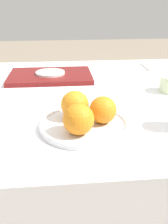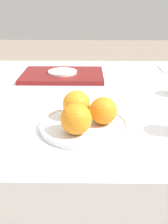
% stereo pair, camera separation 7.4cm
% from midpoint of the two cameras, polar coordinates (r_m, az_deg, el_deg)
% --- Properties ---
extents(table, '(1.12, 1.07, 0.73)m').
position_cam_midpoint_polar(table, '(1.20, 3.75, -12.50)').
color(table, white).
rests_on(table, ground_plane).
extents(fruit_platter, '(0.26, 0.26, 0.02)m').
position_cam_midpoint_polar(fruit_platter, '(0.75, 2.80, -2.88)').
color(fruit_platter, silver).
rests_on(fruit_platter, table).
extents(orange_0, '(0.08, 0.08, 0.08)m').
position_cam_midpoint_polar(orange_0, '(0.78, 1.08, 1.62)').
color(orange_0, orange).
rests_on(orange_0, fruit_platter).
extents(orange_1, '(0.08, 0.08, 0.08)m').
position_cam_midpoint_polar(orange_1, '(0.69, 1.35, -1.60)').
color(orange_1, orange).
rests_on(orange_1, fruit_platter).
extents(orange_2, '(0.08, 0.08, 0.08)m').
position_cam_midpoint_polar(orange_2, '(0.74, 7.06, 0.22)').
color(orange_2, orange).
rests_on(orange_2, fruit_platter).
extents(serving_tray, '(0.37, 0.25, 0.02)m').
position_cam_midpoint_polar(serving_tray, '(1.23, -2.96, 8.00)').
color(serving_tray, maroon).
rests_on(serving_tray, table).
extents(side_plate, '(0.13, 0.13, 0.01)m').
position_cam_midpoint_polar(side_plate, '(1.22, -2.98, 8.67)').
color(side_plate, silver).
rests_on(side_plate, serving_tray).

